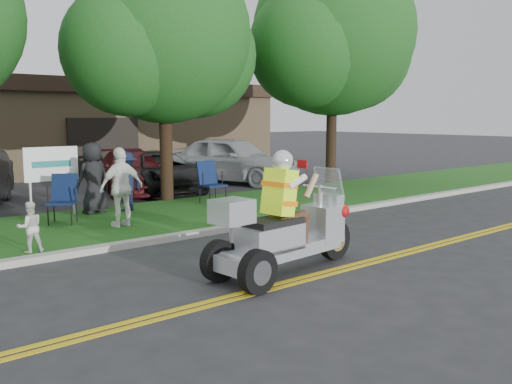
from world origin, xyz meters
TOP-DOWN VIEW (x-y plane):
  - ground at (0.00, 0.00)m, footprint 120.00×120.00m
  - centerline_near at (0.00, -0.58)m, footprint 60.00×0.10m
  - centerline_far at (0.00, -0.42)m, footprint 60.00×0.10m
  - curb at (0.00, 3.05)m, footprint 60.00×0.25m
  - grass_verge at (0.00, 5.20)m, footprint 60.00×4.00m
  - commercial_building at (2.00, 18.98)m, footprint 18.00×8.20m
  - tree_mid at (0.55, 7.23)m, footprint 5.88×4.80m
  - tree_right at (7.06, 7.03)m, footprint 6.86×5.60m
  - business_sign at (-2.90, 6.60)m, footprint 1.25×0.06m
  - trike_scooter at (-1.60, -0.10)m, footprint 2.98×1.04m
  - lawn_chair_a at (-2.97, 5.69)m, footprint 0.80×0.81m
  - lawn_chair_b at (1.13, 5.96)m, footprint 0.61×0.63m
  - spectator_adult_right at (-2.14, 4.48)m, footprint 1.03×0.51m
  - spectator_chair_a at (-1.21, 6.22)m, footprint 1.09×0.84m
  - spectator_chair_b at (-1.97, 6.42)m, footprint 0.93×0.69m
  - child_right at (-4.37, 3.40)m, footprint 0.46×0.37m
  - parked_car_mid at (1.50, 9.44)m, footprint 2.86×4.91m
  - parked_car_right at (0.80, 10.04)m, footprint 3.04×4.93m
  - parked_car_far_right at (4.81, 9.94)m, footprint 3.67×5.49m

SIDE VIEW (x-z plane):
  - ground at x=0.00m, z-range 0.00..0.00m
  - centerline_near at x=0.00m, z-range 0.00..0.01m
  - centerline_far at x=0.00m, z-range 0.00..0.01m
  - grass_verge at x=0.00m, z-range 0.01..0.11m
  - curb at x=0.00m, z-range 0.00..0.12m
  - child_right at x=-4.37m, z-range 0.10..1.00m
  - parked_car_mid at x=1.50m, z-range 0.00..1.29m
  - parked_car_right at x=0.80m, z-range 0.00..1.34m
  - trike_scooter at x=-1.60m, z-range -0.29..1.66m
  - lawn_chair_a at x=-2.97m, z-range 0.17..1.25m
  - lawn_chair_b at x=1.13m, z-range 0.18..1.32m
  - spectator_chair_a at x=-1.21m, z-range 0.10..1.60m
  - parked_car_far_right at x=4.81m, z-range 0.00..1.74m
  - spectator_adult_right at x=-2.14m, z-range 0.10..1.80m
  - spectator_chair_b at x=-1.97m, z-range 0.10..1.83m
  - business_sign at x=-2.90m, z-range 0.38..2.13m
  - commercial_building at x=2.00m, z-range 0.01..4.01m
  - tree_mid at x=0.55m, z-range 0.91..7.96m
  - tree_right at x=7.06m, z-range 0.99..9.06m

